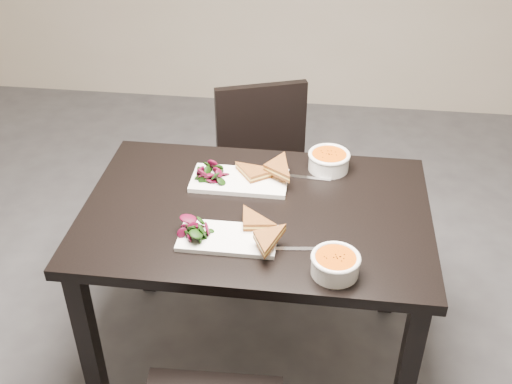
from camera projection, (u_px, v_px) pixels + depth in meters
The scene contains 13 objects.
ground at pixel (240, 383), 2.44m from camera, with size 5.00×5.00×0.00m, color #47474C.
table at pixel (256, 231), 2.19m from camera, with size 1.20×0.80×0.75m.
chair_far at pixel (266, 168), 2.84m from camera, with size 0.54×0.54×0.85m.
plate_near at pixel (228, 238), 1.99m from camera, with size 0.32×0.16×0.02m, color white.
sandwich_near at pixel (248, 229), 1.97m from camera, with size 0.16×0.12×0.05m, color #96541F, non-canonical shape.
salad_near at pixel (197, 229), 1.98m from camera, with size 0.10×0.09×0.04m, color black, non-canonical shape.
soup_bowl_near at pixel (335, 263), 1.84m from camera, with size 0.15×0.15×0.07m.
cutlery_near at pixel (300, 249), 1.95m from camera, with size 0.18×0.02×0.00m, color silver.
plate_far at pixel (239, 181), 2.26m from camera, with size 0.35×0.18×0.02m, color white.
sandwich_far at pixel (257, 176), 2.22m from camera, with size 0.18×0.13×0.06m, color #96541F, non-canonical shape.
salad_far at pixel (212, 171), 2.25m from camera, with size 0.11×0.10×0.05m, color black, non-canonical shape.
soup_bowl_far at pixel (329, 160), 2.32m from camera, with size 0.16×0.16×0.07m.
cutlery_far at pixel (307, 178), 2.29m from camera, with size 0.18×0.02×0.00m, color silver.
Camera 1 is at (0.26, -1.56, 2.01)m, focal length 43.26 mm.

